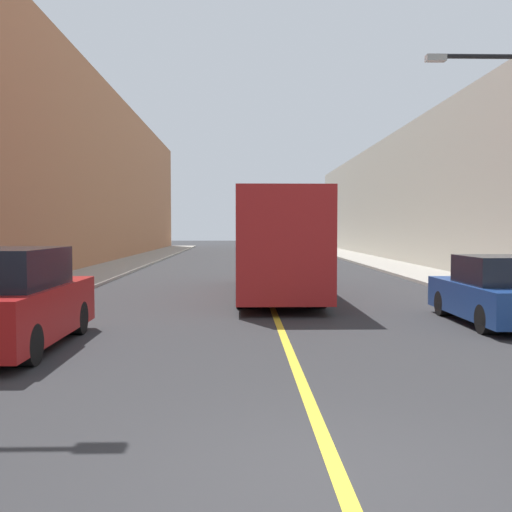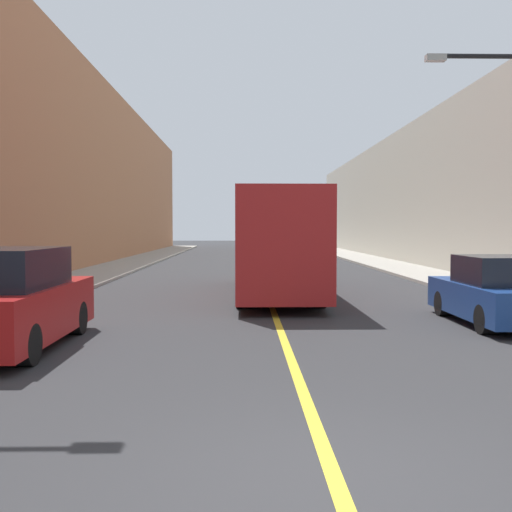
# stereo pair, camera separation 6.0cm
# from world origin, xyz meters

# --- Properties ---
(ground_plane) EXTENTS (200.00, 200.00, 0.00)m
(ground_plane) POSITION_xyz_m (0.00, 0.00, 0.00)
(ground_plane) COLOR #2D2D30
(sidewalk_left) EXTENTS (2.93, 72.00, 0.12)m
(sidewalk_left) POSITION_xyz_m (-7.66, 30.00, 0.06)
(sidewalk_left) COLOR #9E998E
(sidewalk_left) RESTS_ON ground
(sidewalk_right) EXTENTS (2.93, 72.00, 0.12)m
(sidewalk_right) POSITION_xyz_m (7.66, 30.00, 0.06)
(sidewalk_right) COLOR #9E998E
(sidewalk_right) RESTS_ON ground
(building_row_left) EXTENTS (4.00, 72.00, 11.22)m
(building_row_left) POSITION_xyz_m (-11.12, 30.00, 5.61)
(building_row_left) COLOR #B2724C
(building_row_left) RESTS_ON ground
(building_row_right) EXTENTS (4.00, 72.00, 8.46)m
(building_row_right) POSITION_xyz_m (11.12, 30.00, 4.23)
(building_row_right) COLOR #B7B2A3
(building_row_right) RESTS_ON ground
(road_center_line) EXTENTS (0.16, 72.00, 0.01)m
(road_center_line) POSITION_xyz_m (0.00, 30.00, 0.00)
(road_center_line) COLOR gold
(road_center_line) RESTS_ON ground
(bus) EXTENTS (2.46, 10.17, 3.27)m
(bus) POSITION_xyz_m (0.24, 14.49, 1.74)
(bus) COLOR #AD1E1E
(bus) RESTS_ON ground
(parked_suv_left) EXTENTS (1.97, 4.61, 1.84)m
(parked_suv_left) POSITION_xyz_m (-5.09, 5.87, 0.85)
(parked_suv_left) COLOR maroon
(parked_suv_left) RESTS_ON ground
(car_right_near) EXTENTS (1.78, 4.23, 1.57)m
(car_right_near) POSITION_xyz_m (4.97, 8.43, 0.70)
(car_right_near) COLOR navy
(car_right_near) RESTS_ON ground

